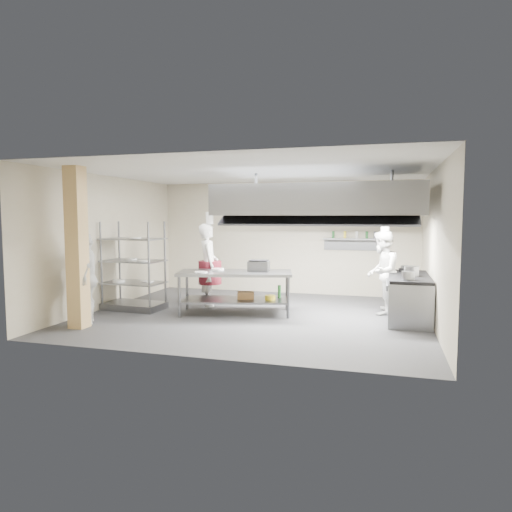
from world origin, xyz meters
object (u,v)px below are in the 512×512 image
(cooking_range, at_px, (408,299))
(chef_plating, at_px, (87,278))
(chef_line, at_px, (382,272))
(stockpot, at_px, (411,271))
(chef_head, at_px, (208,265))
(island, at_px, (235,293))
(pass_rack, at_px, (134,266))
(griddle, at_px, (259,266))

(cooking_range, relative_size, chef_plating, 1.13)
(chef_line, relative_size, stockpot, 6.27)
(chef_head, bearing_deg, island, -154.32)
(pass_rack, distance_m, chef_line, 5.45)
(cooking_range, xyz_separation_m, chef_plating, (-6.07, -2.03, 0.46))
(island, bearing_deg, chef_plating, -161.22)
(chef_head, xyz_separation_m, stockpot, (4.47, -0.37, 0.04))
(cooking_range, xyz_separation_m, chef_line, (-0.53, 0.41, 0.47))
(island, xyz_separation_m, pass_rack, (-2.33, -0.17, 0.53))
(pass_rack, height_order, griddle, pass_rack)
(chef_head, xyz_separation_m, griddle, (1.35, -0.48, 0.06))
(chef_plating, bearing_deg, island, 92.50)
(griddle, xyz_separation_m, stockpot, (3.12, 0.11, -0.02))
(griddle, bearing_deg, chef_line, 8.81)
(chef_line, distance_m, griddle, 2.63)
(pass_rack, distance_m, chef_plating, 1.43)
(chef_plating, bearing_deg, chef_line, 84.01)
(griddle, bearing_deg, pass_rack, -177.41)
(chef_head, distance_m, griddle, 1.44)
(island, distance_m, cooking_range, 3.58)
(cooking_range, bearing_deg, chef_head, 176.72)
(pass_rack, bearing_deg, chef_head, 34.24)
(cooking_range, height_order, griddle, griddle)
(chef_line, bearing_deg, pass_rack, -68.93)
(stockpot, bearing_deg, island, -174.89)
(pass_rack, distance_m, cooking_range, 5.94)
(island, height_order, griddle, griddle)
(island, relative_size, cooking_range, 1.20)
(pass_rack, height_order, cooking_range, pass_rack)
(chef_line, height_order, griddle, chef_line)
(chef_plating, distance_m, stockpot, 6.40)
(griddle, relative_size, stockpot, 1.55)
(island, relative_size, pass_rack, 1.22)
(island, bearing_deg, griddle, 10.84)
(chef_head, bearing_deg, chef_line, -114.04)
(pass_rack, bearing_deg, island, 7.62)
(island, distance_m, chef_line, 3.17)
(island, distance_m, chef_plating, 3.01)
(chef_head, relative_size, griddle, 4.34)
(chef_head, bearing_deg, cooking_range, -119.63)
(island, bearing_deg, stockpot, -8.38)
(chef_line, distance_m, stockpot, 0.78)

